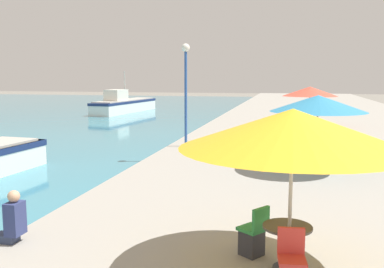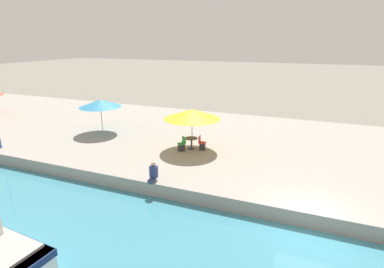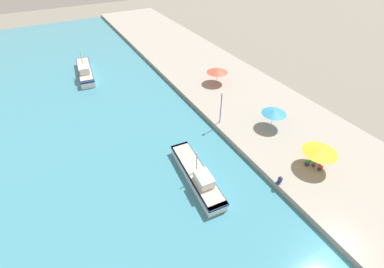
{
  "view_description": "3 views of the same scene",
  "coord_description": "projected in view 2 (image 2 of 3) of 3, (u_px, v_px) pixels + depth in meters",
  "views": [
    {
      "loc": [
        5.33,
        0.57,
        3.89
      ],
      "look_at": [
        1.5,
        17.4,
        1.55
      ],
      "focal_mm": 40.0,
      "sensor_mm": 36.0,
      "label": 1
    },
    {
      "loc": [
        -11.69,
        0.51,
        7.5
      ],
      "look_at": [
        5.39,
        7.34,
        1.75
      ],
      "focal_mm": 28.0,
      "sensor_mm": 36.0,
      "label": 2
    },
    {
      "loc": [
        -15.81,
        -3.4,
        21.13
      ],
      "look_at": [
        -4.0,
        18.0,
        1.35
      ],
      "focal_mm": 24.0,
      "sensor_mm": 36.0,
      "label": 3
    }
  ],
  "objects": [
    {
      "name": "cafe_table",
      "position": [
        191.0,
        141.0,
        19.4
      ],
      "size": [
        0.8,
        0.8,
        0.74
      ],
      "color": "#333338",
      "rests_on": "quay_promenade"
    },
    {
      "name": "cafe_umbrella_white",
      "position": [
        100.0,
        103.0,
        22.42
      ],
      "size": [
        3.13,
        3.13,
        2.53
      ],
      "color": "#B7B7B7",
      "rests_on": "quay_promenade"
    },
    {
      "name": "person_at_quay",
      "position": [
        153.0,
        173.0,
        14.95
      ],
      "size": [
        0.55,
        0.36,
        1.02
      ],
      "color": "#333D5B",
      "rests_on": "quay_promenade"
    },
    {
      "name": "ground_plane",
      "position": [
        308.0,
        230.0,
        12.41
      ],
      "size": [
        200.0,
        200.0,
        0.0
      ],
      "primitive_type": "plane",
      "color": "slate"
    },
    {
      "name": "cafe_umbrella_pink",
      "position": [
        192.0,
        114.0,
        18.88
      ],
      "size": [
        3.58,
        3.58,
        2.64
      ],
      "color": "#B7B7B7",
      "rests_on": "quay_promenade"
    },
    {
      "name": "cafe_chair_right",
      "position": [
        202.0,
        145.0,
        19.27
      ],
      "size": [
        0.44,
        0.47,
        0.91
      ],
      "rotation": [
        0.0,
        0.0,
        3.24
      ],
      "color": "#2D2D33",
      "rests_on": "quay_promenade"
    },
    {
      "name": "cafe_chair_left",
      "position": [
        182.0,
        146.0,
        19.09
      ],
      "size": [
        0.58,
        0.58,
        0.91
      ],
      "rotation": [
        0.0,
        0.0,
        0.94
      ],
      "color": "#2D2D33",
      "rests_on": "quay_promenade"
    }
  ]
}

